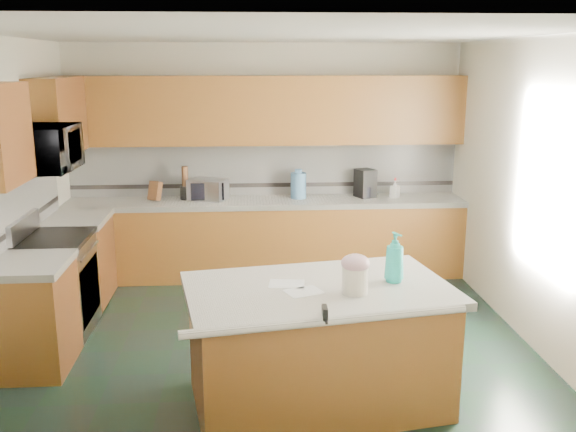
{
  "coord_description": "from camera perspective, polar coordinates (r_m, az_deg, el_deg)",
  "views": [
    {
      "loc": [
        -0.22,
        -5.29,
        2.49
      ],
      "look_at": [
        0.15,
        0.35,
        1.12
      ],
      "focal_mm": 40.0,
      "sensor_mm": 36.0,
      "label": 1
    }
  ],
  "objects": [
    {
      "name": "back_accent_band",
      "position": [
        7.71,
        -2.06,
        2.77
      ],
      "size": [
        4.6,
        0.01,
        0.05
      ],
      "primitive_type": "cube",
      "color": "black",
      "rests_on": "back_countertop"
    },
    {
      "name": "wall_front",
      "position": [
        3.19,
        0.47,
        -7.29
      ],
      "size": [
        4.6,
        0.04,
        2.7
      ],
      "primitive_type": "cube",
      "color": "silver",
      "rests_on": "ground"
    },
    {
      "name": "treat_jar_knob_end_r",
      "position": [
        4.43,
        6.45,
        -3.63
      ],
      "size": [
        0.03,
        0.03,
        0.03
      ],
      "primitive_type": "sphere",
      "color": "tan",
      "rests_on": "treat_jar_lid"
    },
    {
      "name": "treat_jar_lid",
      "position": [
        4.44,
        6.02,
        -4.18
      ],
      "size": [
        0.2,
        0.2,
        0.12
      ],
      "primitive_type": "ellipsoid",
      "color": "#DCA8B8",
      "rests_on": "treat_jar"
    },
    {
      "name": "knife_block",
      "position": [
        7.56,
        -11.74,
        2.2
      ],
      "size": [
        0.18,
        0.2,
        0.24
      ],
      "primitive_type": "cube",
      "rotation": [
        -0.31,
        0.0,
        -0.42
      ],
      "color": "#472814",
      "rests_on": "back_countertop"
    },
    {
      "name": "soap_bottle_back",
      "position": [
        7.69,
        9.48,
        2.41
      ],
      "size": [
        0.13,
        0.13,
        0.2
      ],
      "primitive_type": "imported",
      "rotation": [
        0.0,
        0.0,
        0.84
      ],
      "color": "white",
      "rests_on": "back_countertop"
    },
    {
      "name": "back_backsplash",
      "position": [
        7.69,
        -2.07,
        4.21
      ],
      "size": [
        4.6,
        0.02,
        0.63
      ],
      "primitive_type": "cube",
      "color": "silver",
      "rests_on": "back_countertop"
    },
    {
      "name": "coffee_carafe",
      "position": [
        7.61,
        6.93,
        2.12
      ],
      "size": [
        0.14,
        0.14,
        0.14
      ],
      "primitive_type": "cylinder",
      "color": "black",
      "rests_on": "back_countertop"
    },
    {
      "name": "ceiling",
      "position": [
        5.3,
        -1.42,
        15.89
      ],
      "size": [
        4.6,
        4.6,
        0.0
      ],
      "primitive_type": "plane",
      "color": "white",
      "rests_on": "ground"
    },
    {
      "name": "water_jug",
      "position": [
        7.51,
        0.93,
        2.72
      ],
      "size": [
        0.18,
        0.18,
        0.3
      ],
      "primitive_type": "cylinder",
      "color": "#548CBF",
      "rests_on": "back_countertop"
    },
    {
      "name": "back_base_cab",
      "position": [
        7.58,
        -1.95,
        -2.16
      ],
      "size": [
        4.6,
        0.6,
        0.86
      ],
      "primitive_type": "cube",
      "color": "#422110",
      "rests_on": "ground"
    },
    {
      "name": "left_base_cab_rear",
      "position": [
        7.12,
        -18.1,
        -3.89
      ],
      "size": [
        0.6,
        0.82,
        0.86
      ],
      "primitive_type": "cube",
      "color": "#422110",
      "rests_on": "ground"
    },
    {
      "name": "utensil_bundle",
      "position": [
        7.52,
        -9.15,
        3.5
      ],
      "size": [
        0.07,
        0.07,
        0.23
      ],
      "primitive_type": "cylinder",
      "color": "#472814",
      "rests_on": "utensil_crock"
    },
    {
      "name": "left_accent_band",
      "position": [
        6.36,
        -22.55,
        -0.62
      ],
      "size": [
        0.01,
        2.3,
        0.05
      ],
      "primitive_type": "cube",
      "color": "black",
      "rests_on": "wall_left"
    },
    {
      "name": "left_backsplash",
      "position": [
        6.32,
        -22.76,
        1.1
      ],
      "size": [
        0.02,
        2.3,
        0.63
      ],
      "primitive_type": "cube",
      "color": "silver",
      "rests_on": "wall_left"
    },
    {
      "name": "left_counter_rear",
      "position": [
        7.0,
        -18.37,
        -0.3
      ],
      "size": [
        0.64,
        0.82,
        0.06
      ],
      "primitive_type": "cube",
      "color": "white",
      "rests_on": "left_base_cab_rear"
    },
    {
      "name": "island_bullnose",
      "position": [
        4.11,
        3.63,
        -9.3
      ],
      "size": [
        1.86,
        0.38,
        0.06
      ],
      "primitive_type": "cylinder",
      "rotation": [
        0.0,
        1.57,
        0.17
      ],
      "color": "white",
      "rests_on": "island_base"
    },
    {
      "name": "toaster_oven_door",
      "position": [
        7.37,
        -7.18,
        2.16
      ],
      "size": [
        0.38,
        0.01,
        0.2
      ],
      "primitive_type": "cube",
      "color": "black",
      "rests_on": "toaster_oven"
    },
    {
      "name": "range_backguard",
      "position": [
        6.31,
        -22.49,
        -0.9
      ],
      "size": [
        0.06,
        0.76,
        0.18
      ],
      "primitive_type": "cube",
      "color": "#B7B7BC",
      "rests_on": "range_body"
    },
    {
      "name": "paper_towel_base",
      "position": [
        7.58,
        0.78,
        1.71
      ],
      "size": [
        0.19,
        0.19,
        0.01
      ],
      "primitive_type": "cylinder",
      "color": "#B7B7BC",
      "rests_on": "back_countertop"
    },
    {
      "name": "treat_jar_knob",
      "position": [
        4.43,
        6.03,
        -3.64
      ],
      "size": [
        0.06,
        0.02,
        0.02
      ],
      "primitive_type": "cylinder",
      "rotation": [
        0.0,
        1.57,
        0.0
      ],
      "color": "tan",
      "rests_on": "treat_jar_lid"
    },
    {
      "name": "treat_jar",
      "position": [
        4.48,
        5.98,
        -5.69
      ],
      "size": [
        0.22,
        0.22,
        0.19
      ],
      "primitive_type": "cylinder",
      "rotation": [
        0.0,
        0.0,
        -0.23
      ],
      "color": "white",
      "rests_on": "island_top"
    },
    {
      "name": "utensil_crock",
      "position": [
        7.55,
        -9.1,
        2.05
      ],
      "size": [
        0.13,
        0.13,
        0.16
      ],
      "primitive_type": "cylinder",
      "color": "black",
      "rests_on": "back_countertop"
    },
    {
      "name": "wall_right",
      "position": [
        5.98,
        21.47,
        1.68
      ],
      "size": [
        0.04,
        4.6,
        2.7
      ],
      "primitive_type": "cube",
      "color": "silver",
      "rests_on": "ground"
    },
    {
      "name": "clamp_body",
      "position": [
        4.11,
        3.29,
        -8.68
      ],
      "size": [
        0.04,
        0.11,
        0.1
      ],
      "primitive_type": "cube",
      "rotation": [
        0.0,
        0.0,
        -0.03
      ],
      "color": "black",
      "rests_on": "island_top"
    },
    {
      "name": "back_upper_cab",
      "position": [
        7.45,
        -2.08,
        9.37
      ],
      "size": [
        4.6,
        0.33,
        0.78
      ],
      "primitive_type": "cube",
      "color": "#422110",
      "rests_on": "wall_back"
    },
    {
      "name": "island_base",
      "position": [
        4.81,
        2.68,
        -11.77
      ],
      "size": [
        1.93,
        1.3,
        0.86
      ],
      "primitive_type": "cube",
      "rotation": [
        0.0,
        0.0,
        0.17
      ],
      "color": "#422110",
      "rests_on": "ground"
    },
    {
      "name": "left_counter_front",
      "position": [
        5.59,
        -22.2,
        -4.05
      ],
      "size": [
        0.64,
        0.72,
        0.06
      ],
      "primitive_type": "cube",
      "color": "white",
      "rests_on": "left_base_cab_front"
    },
    {
      "name": "treat_jar_knob_end_l",
      "position": [
        4.42,
        5.62,
        -3.65
      ],
      "size": [
        0.03,
        0.03,
        0.03
      ],
      "primitive_type": "sphere",
      "color": "tan",
      "rests_on": "treat_jar_lid"
    },
    {
      "name": "left_base_cab_front",
      "position": [
        5.74,
        -21.79,
        -8.44
      ],
      "size": [
        0.6,
        0.72,
        0.86
      ],
      "primitive_type": "cube",
      "color": "#422110",
      "rests_on": "ground"
    },
    {
      "name": "range_oven_door",
      "position": [
        6.33,
        -17.24,
        -6.29
      ],
      "size": [
        0.02,
        0.68,
        0.55
      ],
      "primitive_type": "cube",
      "color": "black",
      "rests_on": "range_body"
    },
    {
      "name": "toaster_oven",
      "position": [
        7.5,
        -7.12,
        2.36
      ],
      "size": [
        0.49,
        0.42,
        0.24
      ],
      "primitive_type": "cube",
      "rotation": [
        0.0,
        0.0,
        -0.4
      ],
      "color": "#B7B7BC",
      "rests_on": "back_countertop"
    },
    {
      "name": "range_body",
      "position": [
        6.4,
        -19.8,
        -5.91
      ],
      "size": [
        0.6,
        0.76,
        0.88
      ],
      "primitive_type": "cube",
      "color": "#B7B7BC",
      "rests_on": "ground"
    },
    {
      "name": "range_handle",
      "position": [
        6.21,
        -17.21,
        -2.99
      ],
      "size": [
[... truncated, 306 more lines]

